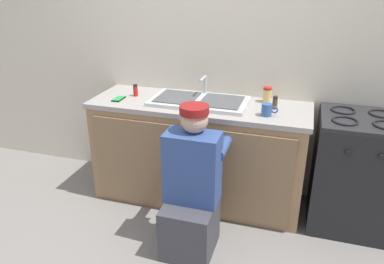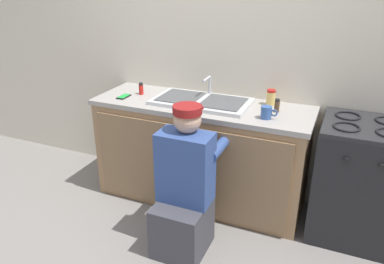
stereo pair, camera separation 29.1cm
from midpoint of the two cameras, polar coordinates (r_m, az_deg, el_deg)
ground_plane at (r=3.29m, az=1.89°, el=-12.42°), size 12.00×12.00×0.00m
back_wall at (r=3.36m, az=6.32°, el=11.63°), size 6.00×0.10×2.50m
counter_cabinet at (r=3.30m, az=3.84°, el=-3.53°), size 1.80×0.62×0.87m
countertop at (r=3.13m, az=4.12°, el=4.00°), size 1.84×0.62×0.04m
sink_double_basin at (r=3.12m, az=4.15°, el=4.70°), size 0.80×0.44×0.19m
stove_range at (r=3.17m, az=26.26°, el=-6.73°), size 0.61×0.62×0.94m
plumber_person at (r=2.70m, az=1.95°, el=-9.42°), size 0.42×0.61×1.10m
cell_phone at (r=3.30m, az=-7.88°, el=5.33°), size 0.07×0.14×0.01m
spice_bottle_red at (r=3.35m, az=-5.30°, el=6.54°), size 0.04×0.04×0.10m
condiment_jar at (r=3.16m, az=14.55°, el=5.11°), size 0.07×0.07×0.13m
coffee_mug at (r=2.86m, az=14.20°, el=2.85°), size 0.13×0.08×0.09m
spice_bottle_pepper at (r=3.01m, az=15.56°, el=3.84°), size 0.04×0.04×0.10m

